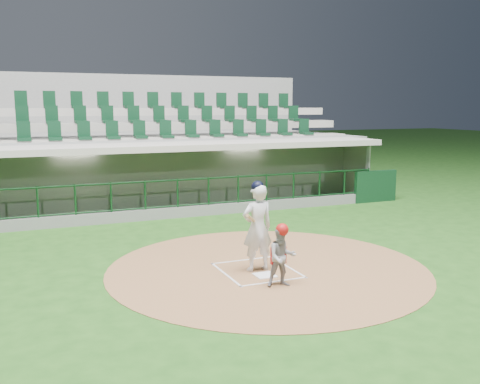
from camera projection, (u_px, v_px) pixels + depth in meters
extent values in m
plane|color=#1C4714|center=(252.00, 267.00, 12.14)|extent=(120.00, 120.00, 0.00)
cylinder|color=brown|center=(267.00, 268.00, 12.07)|extent=(7.20, 7.20, 0.01)
cube|color=white|center=(265.00, 275.00, 11.49)|extent=(0.43, 0.43, 0.02)
cube|color=silver|center=(226.00, 274.00, 11.57)|extent=(0.05, 1.80, 0.01)
cube|color=silver|center=(287.00, 266.00, 12.15)|extent=(0.05, 1.80, 0.01)
cube|color=white|center=(242.00, 260.00, 12.63)|extent=(1.55, 0.05, 0.01)
cube|color=white|center=(274.00, 282.00, 11.09)|extent=(1.55, 0.05, 0.01)
cube|color=slate|center=(166.00, 224.00, 19.05)|extent=(15.00, 3.00, 0.10)
cube|color=slate|center=(154.00, 180.00, 20.29)|extent=(15.00, 0.20, 2.70)
cube|color=beige|center=(155.00, 174.00, 20.14)|extent=(13.50, 0.04, 0.90)
cube|color=gray|center=(345.00, 175.00, 21.69)|extent=(0.20, 3.00, 2.70)
cube|color=#AAA399|center=(166.00, 145.00, 18.37)|extent=(15.40, 3.50, 0.20)
cube|color=slate|center=(178.00, 213.00, 17.53)|extent=(15.00, 0.15, 0.40)
cube|color=black|center=(177.00, 165.00, 17.28)|extent=(15.00, 0.01, 0.95)
cube|color=brown|center=(159.00, 212.00, 19.96)|extent=(12.75, 0.40, 0.45)
cube|color=white|center=(75.00, 151.00, 17.47)|extent=(1.30, 0.35, 0.04)
cube|color=white|center=(244.00, 146.00, 19.77)|extent=(1.30, 0.35, 0.04)
cube|color=black|center=(375.00, 186.00, 20.39)|extent=(1.80, 0.18, 1.20)
imported|color=#A31711|center=(35.00, 205.00, 17.80)|extent=(1.21, 0.81, 1.75)
imported|color=maroon|center=(106.00, 202.00, 18.72)|extent=(1.03, 0.74, 1.62)
imported|color=#B41315|center=(203.00, 195.00, 20.29)|extent=(0.89, 0.73, 1.56)
imported|color=maroon|center=(257.00, 187.00, 21.39)|extent=(1.81, 1.20, 1.87)
cube|color=gray|center=(144.00, 168.00, 21.74)|extent=(17.00, 6.50, 2.50)
cube|color=#9D998E|center=(152.00, 142.00, 20.19)|extent=(16.60, 0.95, 0.30)
cube|color=gray|center=(146.00, 126.00, 20.97)|extent=(16.60, 0.95, 0.30)
cube|color=#A39C93|center=(141.00, 112.00, 21.75)|extent=(16.60, 0.95, 0.30)
cube|color=gray|center=(127.00, 130.00, 24.57)|extent=(17.00, 0.25, 5.05)
imported|color=silver|center=(257.00, 228.00, 11.73)|extent=(0.71, 0.48, 1.93)
sphere|color=black|center=(258.00, 187.00, 11.58)|extent=(0.28, 0.28, 0.28)
cylinder|color=tan|center=(252.00, 219.00, 11.36)|extent=(0.58, 0.79, 0.39)
imported|color=#96959B|center=(282.00, 257.00, 10.74)|extent=(0.67, 0.57, 1.22)
sphere|color=#B21513|center=(282.00, 230.00, 10.65)|extent=(0.26, 0.26, 0.26)
cube|color=#AC1216|center=(278.00, 255.00, 10.88)|extent=(0.32, 0.10, 0.35)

